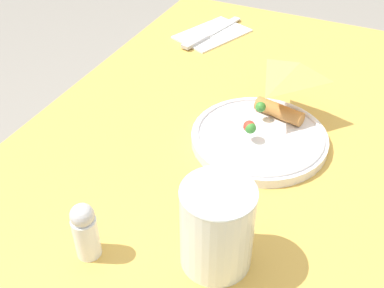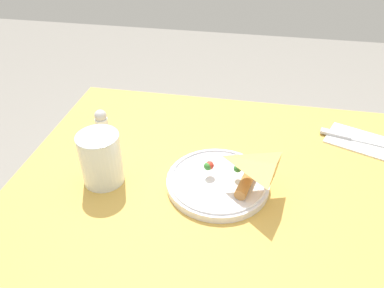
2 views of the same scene
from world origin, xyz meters
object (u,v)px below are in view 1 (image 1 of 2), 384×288
at_px(butter_knife, 210,33).
at_px(dining_table, 241,182).
at_px(salt_shaker, 85,230).
at_px(napkin_folded, 212,34).
at_px(milk_glass, 217,229).
at_px(plate_pizza, 260,134).

bearing_deg(butter_knife, dining_table, -132.00).
distance_m(butter_knife, salt_shaker, 0.63).
xyz_separation_m(dining_table, salt_shaker, (-0.34, 0.09, 0.17)).
bearing_deg(dining_table, napkin_folded, 32.50).
bearing_deg(butter_knife, milk_glass, -141.74).
xyz_separation_m(dining_table, plate_pizza, (-0.03, -0.03, 0.14)).
distance_m(plate_pizza, milk_glass, 0.25).
distance_m(milk_glass, napkin_folded, 0.63).
relative_size(dining_table, salt_shaker, 11.68).
height_order(plate_pizza, milk_glass, milk_glass).
bearing_deg(plate_pizza, napkin_folded, 34.25).
relative_size(dining_table, plate_pizza, 4.40).
xyz_separation_m(dining_table, milk_glass, (-0.28, -0.06, 0.18)).
bearing_deg(salt_shaker, napkin_folded, 9.15).
xyz_separation_m(plate_pizza, butter_knife, (0.32, 0.22, -0.01)).
bearing_deg(butter_knife, plate_pizza, -130.35).
xyz_separation_m(napkin_folded, butter_knife, (-0.01, 0.00, 0.00)).
relative_size(plate_pizza, milk_glass, 1.89).
xyz_separation_m(plate_pizza, napkin_folded, (0.33, 0.22, -0.01)).
height_order(dining_table, plate_pizza, plate_pizza).
relative_size(milk_glass, salt_shaker, 1.41).
bearing_deg(plate_pizza, salt_shaker, 158.48).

